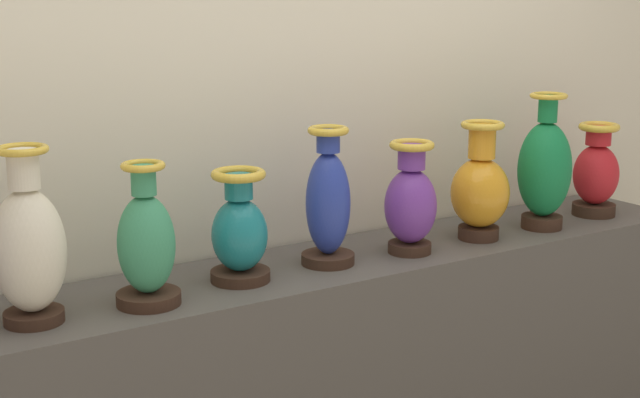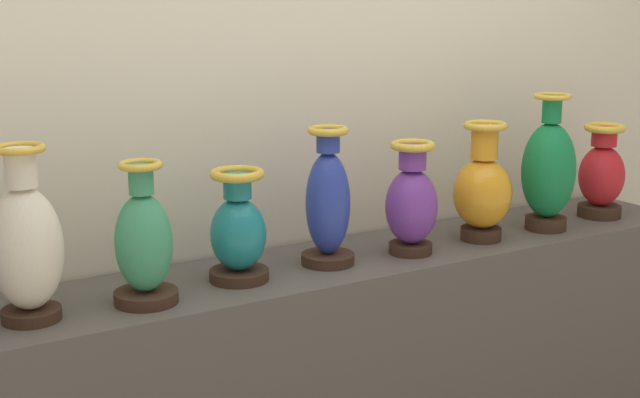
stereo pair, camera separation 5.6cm
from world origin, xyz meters
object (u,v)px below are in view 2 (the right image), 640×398
Objects in this scene: vase_teal at (238,231)px; vase_crimson at (602,174)px; vase_cobalt at (328,204)px; vase_jade at (144,245)px; vase_emerald at (548,171)px; vase_amber at (483,189)px; vase_violet at (412,203)px; vase_ivory at (26,246)px.

vase_crimson is at bearing -0.56° from vase_teal.
vase_teal is 0.27m from vase_cobalt.
vase_emerald is (1.31, 0.00, 0.04)m from vase_jade.
vase_amber is at bearing -178.38° from vase_crimson.
vase_jade is at bearing -179.42° from vase_violet.
vase_cobalt is at bearing 4.53° from vase_jade.
vase_ivory is 1.84m from vase_crimson.
vase_cobalt is at bearing 0.51° from vase_teal.
vase_emerald is at bearing -2.81° from vase_amber.
vase_teal is at bearing 177.81° from vase_emerald.
vase_jade is 1.13× the size of vase_crimson.
vase_teal is at bearing 8.54° from vase_jade.
vase_teal is 0.69× the size of vase_emerald.
vase_jade is at bearing -175.47° from vase_cobalt.
vase_emerald is 0.27m from vase_crimson.
vase_crimson is (1.31, -0.01, 0.01)m from vase_teal.
vase_jade is (0.26, -0.02, -0.03)m from vase_ivory.
vase_ivory is 1.57m from vase_emerald.
vase_amber reaches higher than vase_violet.
vase_emerald is at bearing -3.14° from vase_cobalt.
vase_jade is 0.82× the size of vase_emerald.
vase_violet is 0.78m from vase_crimson.
vase_teal is at bearing 178.01° from vase_amber.
vase_jade is at bearing -179.98° from vase_emerald.
vase_amber is 1.16× the size of vase_crimson.
vase_cobalt is 0.90× the size of vase_emerald.
vase_teal is 1.31m from vase_crimson.
vase_amber reaches higher than vase_teal.
vase_violet is 0.91× the size of vase_amber.
vase_ivory reaches higher than vase_cobalt.
vase_ivory is 0.27m from vase_jade.
vase_amber reaches higher than vase_jade.
vase_jade is 0.54m from vase_cobalt.
vase_emerald reaches higher than vase_jade.
vase_violet is at bearing -178.99° from vase_amber.
vase_cobalt is at bearing 172.27° from vase_violet.
vase_cobalt is 0.77m from vase_emerald.
vase_amber is 0.25m from vase_emerald.
vase_violet is 0.52m from vase_emerald.
vase_emerald reaches higher than vase_ivory.
vase_cobalt is 1.07× the size of vase_amber.
vase_emerald is at bearing 0.02° from vase_jade.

